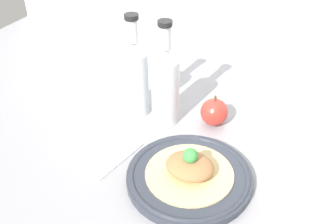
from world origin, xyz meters
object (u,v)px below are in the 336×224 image
Objects in this scene: plate at (189,176)px; cider_bottle_left at (135,76)px; cider_bottle_right at (165,83)px; apple at (214,112)px; plated_food at (190,167)px.

cider_bottle_left reaches higher than plate.
cider_bottle_right is 3.25× the size of apple.
plate is 1.42× the size of plated_food.
plate is 0.99× the size of cider_bottle_right.
cider_bottle_right is at bearing 129.35° from plated_food.
cider_bottle_right reaches higher than plated_food.
cider_bottle_right is (8.74, 0.00, 0.00)cm from cider_bottle_left.
plated_food reaches higher than plate.
cider_bottle_left is 8.74cm from cider_bottle_right.
cider_bottle_right reaches higher than apple.
cider_bottle_left is at bearing 180.00° from cider_bottle_right.
cider_bottle_right is (-14.55, 17.75, 9.85)cm from plate.
plated_food is 0.70× the size of cider_bottle_right.
cider_bottle_left is 3.25× the size of apple.
plated_food is at bearing 180.00° from plate.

